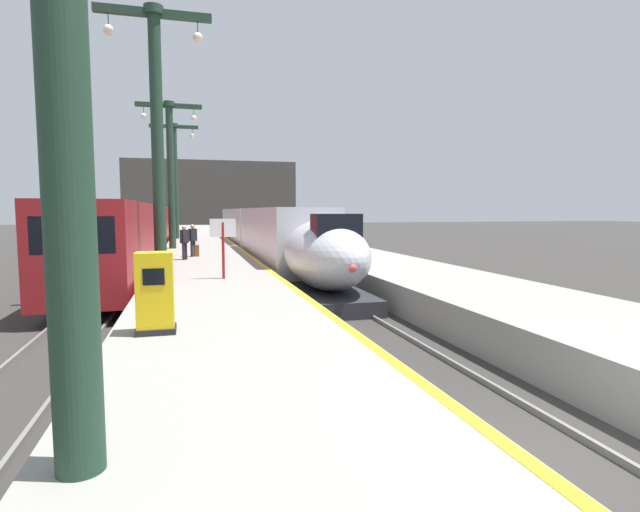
{
  "coord_description": "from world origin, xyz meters",
  "views": [
    {
      "loc": [
        -4.88,
        -5.27,
        3.46
      ],
      "look_at": [
        -0.26,
        12.02,
        1.8
      ],
      "focal_mm": 27.6,
      "sensor_mm": 36.0,
      "label": 1
    }
  ],
  "objects_px": {
    "station_column_distant": "(175,170)",
    "highspeed_train_main": "(264,233)",
    "station_column_mid": "(157,117)",
    "station_column_far": "(170,161)",
    "passenger_mid_platform": "(184,240)",
    "regional_train_adjacent": "(137,231)",
    "ticket_machine_yellow": "(155,296)",
    "departure_info_board": "(223,236)",
    "rolling_suitcase": "(195,251)",
    "passenger_near_edge": "(193,238)"
  },
  "relations": [
    {
      "from": "station_column_distant",
      "to": "highspeed_train_main",
      "type": "bearing_deg",
      "value": -62.21
    },
    {
      "from": "station_column_mid",
      "to": "station_column_far",
      "type": "distance_m",
      "value": 13.75
    },
    {
      "from": "highspeed_train_main",
      "to": "passenger_mid_platform",
      "type": "bearing_deg",
      "value": -122.98
    },
    {
      "from": "regional_train_adjacent",
      "to": "station_column_far",
      "type": "distance_m",
      "value": 5.03
    },
    {
      "from": "regional_train_adjacent",
      "to": "station_column_distant",
      "type": "relative_size",
      "value": 3.77
    },
    {
      "from": "ticket_machine_yellow",
      "to": "station_column_mid",
      "type": "bearing_deg",
      "value": 92.26
    },
    {
      "from": "departure_info_board",
      "to": "station_column_far",
      "type": "bearing_deg",
      "value": 98.21
    },
    {
      "from": "passenger_mid_platform",
      "to": "rolling_suitcase",
      "type": "height_order",
      "value": "passenger_mid_platform"
    },
    {
      "from": "passenger_mid_platform",
      "to": "departure_info_board",
      "type": "bearing_deg",
      "value": -79.35
    },
    {
      "from": "passenger_near_edge",
      "to": "departure_info_board",
      "type": "xyz_separation_m",
      "value": [
        0.97,
        -8.89,
        0.52
      ]
    },
    {
      "from": "station_column_distant",
      "to": "departure_info_board",
      "type": "xyz_separation_m",
      "value": [
        2.18,
        -26.4,
        -4.3
      ]
    },
    {
      "from": "station_column_far",
      "to": "ticket_machine_yellow",
      "type": "relative_size",
      "value": 5.73
    },
    {
      "from": "rolling_suitcase",
      "to": "regional_train_adjacent",
      "type": "bearing_deg",
      "value": 116.88
    },
    {
      "from": "station_column_far",
      "to": "passenger_mid_platform",
      "type": "height_order",
      "value": "station_column_far"
    },
    {
      "from": "rolling_suitcase",
      "to": "passenger_near_edge",
      "type": "bearing_deg",
      "value": -139.1
    },
    {
      "from": "station_column_mid",
      "to": "departure_info_board",
      "type": "bearing_deg",
      "value": -31.57
    },
    {
      "from": "highspeed_train_main",
      "to": "station_column_far",
      "type": "height_order",
      "value": "station_column_far"
    },
    {
      "from": "station_column_far",
      "to": "departure_info_board",
      "type": "height_order",
      "value": "station_column_far"
    },
    {
      "from": "station_column_distant",
      "to": "ticket_machine_yellow",
      "type": "distance_m",
      "value": 34.31
    },
    {
      "from": "station_column_distant",
      "to": "passenger_near_edge",
      "type": "distance_m",
      "value": 18.19
    },
    {
      "from": "regional_train_adjacent",
      "to": "rolling_suitcase",
      "type": "bearing_deg",
      "value": -63.12
    },
    {
      "from": "highspeed_train_main",
      "to": "rolling_suitcase",
      "type": "height_order",
      "value": "highspeed_train_main"
    },
    {
      "from": "station_column_distant",
      "to": "station_column_far",
      "type": "bearing_deg",
      "value": -90.0
    },
    {
      "from": "highspeed_train_main",
      "to": "rolling_suitcase",
      "type": "relative_size",
      "value": 38.68
    },
    {
      "from": "passenger_near_edge",
      "to": "station_column_mid",
      "type": "bearing_deg",
      "value": -99.07
    },
    {
      "from": "highspeed_train_main",
      "to": "passenger_near_edge",
      "type": "distance_m",
      "value": 7.86
    },
    {
      "from": "station_column_distant",
      "to": "ticket_machine_yellow",
      "type": "height_order",
      "value": "station_column_distant"
    },
    {
      "from": "passenger_mid_platform",
      "to": "passenger_near_edge",
      "type": "bearing_deg",
      "value": 75.29
    },
    {
      "from": "station_column_distant",
      "to": "passenger_mid_platform",
      "type": "height_order",
      "value": "station_column_distant"
    },
    {
      "from": "highspeed_train_main",
      "to": "regional_train_adjacent",
      "type": "distance_m",
      "value": 8.14
    },
    {
      "from": "passenger_mid_platform",
      "to": "rolling_suitcase",
      "type": "bearing_deg",
      "value": 72.39
    },
    {
      "from": "highspeed_train_main",
      "to": "passenger_near_edge",
      "type": "xyz_separation_m",
      "value": [
        -4.69,
        -6.31,
        0.11
      ]
    },
    {
      "from": "regional_train_adjacent",
      "to": "passenger_near_edge",
      "type": "relative_size",
      "value": 21.66
    },
    {
      "from": "station_column_far",
      "to": "passenger_mid_platform",
      "type": "distance_m",
      "value": 9.01
    },
    {
      "from": "station_column_far",
      "to": "passenger_mid_platform",
      "type": "bearing_deg",
      "value": -84.13
    },
    {
      "from": "passenger_mid_platform",
      "to": "station_column_far",
      "type": "bearing_deg",
      "value": 95.87
    },
    {
      "from": "highspeed_train_main",
      "to": "ticket_machine_yellow",
      "type": "xyz_separation_m",
      "value": [
        -5.55,
        -22.74,
        -0.14
      ]
    },
    {
      "from": "station_column_distant",
      "to": "passenger_mid_platform",
      "type": "xyz_separation_m",
      "value": [
        0.8,
        -19.06,
        -4.82
      ]
    },
    {
      "from": "regional_train_adjacent",
      "to": "rolling_suitcase",
      "type": "height_order",
      "value": "regional_train_adjacent"
    },
    {
      "from": "station_column_mid",
      "to": "departure_info_board",
      "type": "xyz_separation_m",
      "value": [
        2.18,
        -1.34,
        -4.23
      ]
    },
    {
      "from": "regional_train_adjacent",
      "to": "station_column_distant",
      "type": "bearing_deg",
      "value": 78.11
    },
    {
      "from": "highspeed_train_main",
      "to": "departure_info_board",
      "type": "xyz_separation_m",
      "value": [
        -3.72,
        -15.2,
        0.63
      ]
    },
    {
      "from": "rolling_suitcase",
      "to": "passenger_mid_platform",
      "type": "bearing_deg",
      "value": -107.61
    },
    {
      "from": "station_column_distant",
      "to": "rolling_suitcase",
      "type": "relative_size",
      "value": 9.89
    },
    {
      "from": "passenger_near_edge",
      "to": "ticket_machine_yellow",
      "type": "xyz_separation_m",
      "value": [
        -0.86,
        -16.43,
        -0.25
      ]
    },
    {
      "from": "rolling_suitcase",
      "to": "departure_info_board",
      "type": "bearing_deg",
      "value": -84.58
    },
    {
      "from": "station_column_distant",
      "to": "passenger_mid_platform",
      "type": "bearing_deg",
      "value": -87.61
    },
    {
      "from": "passenger_near_edge",
      "to": "regional_train_adjacent",
      "type": "bearing_deg",
      "value": 115.77
    },
    {
      "from": "departure_info_board",
      "to": "passenger_near_edge",
      "type": "bearing_deg",
      "value": 96.23
    },
    {
      "from": "highspeed_train_main",
      "to": "ticket_machine_yellow",
      "type": "distance_m",
      "value": 23.4
    }
  ]
}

